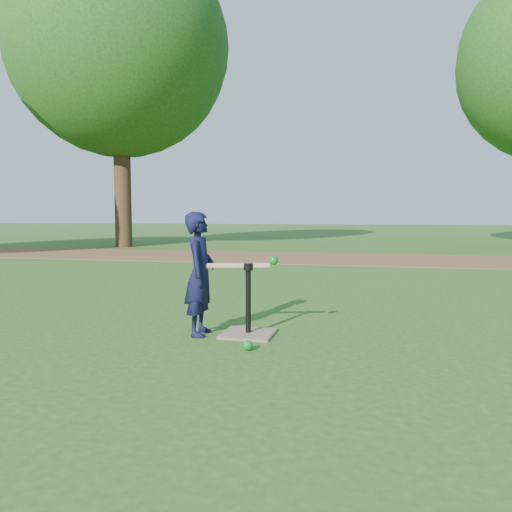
# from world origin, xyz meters

# --- Properties ---
(ground) EXTENTS (80.00, 80.00, 0.00)m
(ground) POSITION_xyz_m (0.00, 0.00, 0.00)
(ground) COLOR #285116
(ground) RESTS_ON ground
(dirt_strip) EXTENTS (24.00, 3.00, 0.01)m
(dirt_strip) POSITION_xyz_m (0.00, 7.50, 0.01)
(dirt_strip) COLOR brown
(dirt_strip) RESTS_ON ground
(child) EXTENTS (0.28, 0.40, 1.05)m
(child) POSITION_xyz_m (-0.17, 0.17, 0.52)
(child) COLOR black
(child) RESTS_ON ground
(wiffle_ball_ground) EXTENTS (0.08, 0.08, 0.08)m
(wiffle_ball_ground) POSITION_xyz_m (0.34, -0.22, 0.04)
(wiffle_ball_ground) COLOR #0B7F20
(wiffle_ball_ground) RESTS_ON ground
(batting_tee) EXTENTS (0.44, 0.44, 0.61)m
(batting_tee) POSITION_xyz_m (0.23, 0.25, 0.11)
(batting_tee) COLOR #8E725A
(batting_tee) RESTS_ON ground
(swing_action) EXTENTS (0.72, 0.22, 0.13)m
(swing_action) POSITION_xyz_m (0.15, 0.22, 0.60)
(swing_action) COLOR tan
(swing_action) RESTS_ON ground
(tree_left) EXTENTS (6.40, 6.40, 9.08)m
(tree_left) POSITION_xyz_m (-6.00, 10.00, 5.87)
(tree_left) COLOR #382316
(tree_left) RESTS_ON ground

